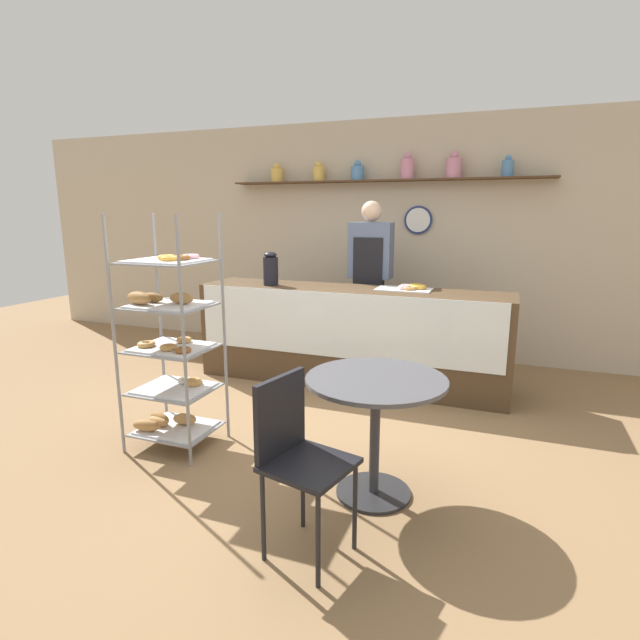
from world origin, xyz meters
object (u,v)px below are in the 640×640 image
pastry_rack (170,349)px  cafe_chair (295,446)px  cafe_table (375,406)px  coffee_carafe (271,269)px  person_worker (370,279)px  donut_tray_counter (409,288)px

pastry_rack → cafe_chair: bearing=-30.0°
cafe_table → coffee_carafe: (-1.56, 1.80, 0.55)m
coffee_carafe → person_worker: bearing=34.6°
pastry_rack → donut_tray_counter: pastry_rack is taller
pastry_rack → person_worker: size_ratio=0.93×
cafe_table → pastry_rack: bearing=175.3°
donut_tray_counter → coffee_carafe: bearing=-172.2°
person_worker → coffee_carafe: size_ratio=5.34×
pastry_rack → donut_tray_counter: (1.32, 1.86, 0.24)m
cafe_table → coffee_carafe: 2.44m
cafe_table → donut_tray_counter: donut_tray_counter is taller
person_worker → cafe_table: bearing=-73.9°
person_worker → cafe_chair: person_worker is taller
pastry_rack → cafe_table: size_ratio=2.02×
cafe_chair → donut_tray_counter: size_ratio=1.75×
person_worker → donut_tray_counter: bearing=-40.2°
cafe_table → cafe_chair: (-0.24, -0.62, -0.01)m
coffee_carafe → donut_tray_counter: size_ratio=0.65×
person_worker → donut_tray_counter: size_ratio=3.47×
pastry_rack → coffee_carafe: bearing=91.0°
donut_tray_counter → cafe_table: bearing=-84.1°
pastry_rack → person_worker: bearing=69.7°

